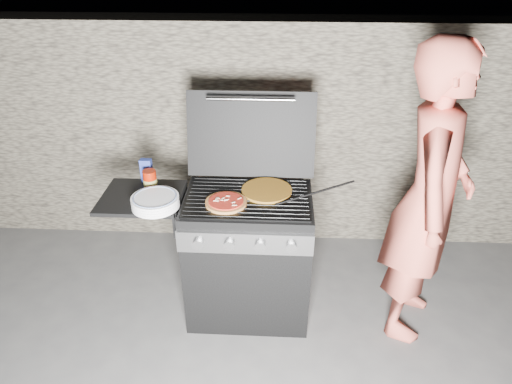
{
  "coord_description": "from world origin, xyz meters",
  "views": [
    {
      "loc": [
        0.18,
        -2.42,
        2.35
      ],
      "look_at": [
        0.05,
        0.0,
        0.95
      ],
      "focal_mm": 32.0,
      "sensor_mm": 36.0,
      "label": 1
    }
  ],
  "objects_px": {
    "gas_grill": "(211,255)",
    "person": "(429,199)",
    "pizza_topped": "(226,202)",
    "sauce_jar": "(150,180)"
  },
  "relations": [
    {
      "from": "gas_grill",
      "to": "person",
      "type": "xyz_separation_m",
      "value": [
        1.34,
        -0.04,
        0.5
      ]
    },
    {
      "from": "pizza_topped",
      "to": "sauce_jar",
      "type": "xyz_separation_m",
      "value": [
        -0.5,
        0.17,
        0.04
      ]
    },
    {
      "from": "gas_grill",
      "to": "sauce_jar",
      "type": "distance_m",
      "value": 0.64
    },
    {
      "from": "person",
      "to": "sauce_jar",
      "type": "bearing_deg",
      "value": 105.83
    },
    {
      "from": "sauce_jar",
      "to": "person",
      "type": "relative_size",
      "value": 0.07
    },
    {
      "from": "pizza_topped",
      "to": "sauce_jar",
      "type": "relative_size",
      "value": 1.92
    },
    {
      "from": "pizza_topped",
      "to": "sauce_jar",
      "type": "bearing_deg",
      "value": 161.25
    },
    {
      "from": "gas_grill",
      "to": "person",
      "type": "relative_size",
      "value": 0.7
    },
    {
      "from": "pizza_topped",
      "to": "person",
      "type": "distance_m",
      "value": 1.22
    },
    {
      "from": "pizza_topped",
      "to": "person",
      "type": "bearing_deg",
      "value": 2.22
    }
  ]
}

